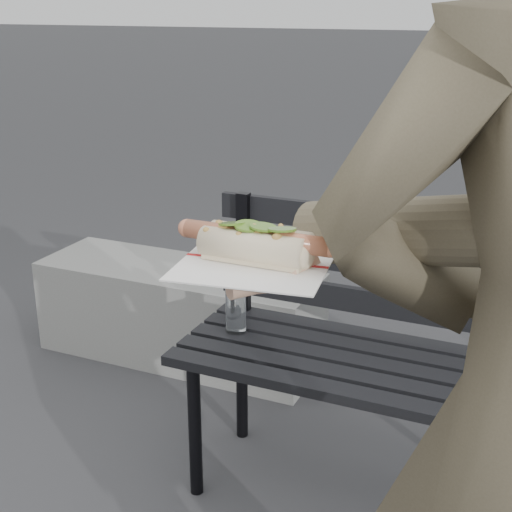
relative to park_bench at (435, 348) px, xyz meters
The scene contains 3 objects.
park_bench is the anchor object (origin of this frame).
concrete_block 1.32m from the park_bench, 154.56° to the left, with size 1.20×0.40×0.40m, color slate.
held_hotdog 1.21m from the park_bench, 83.81° to the right, with size 0.63×0.30×0.20m.
Camera 1 is at (0.28, -0.87, 1.45)m, focal length 50.00 mm.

